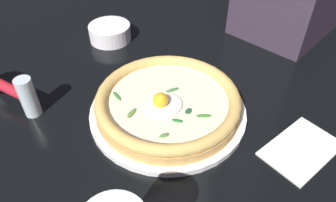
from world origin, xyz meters
TOP-DOWN VIEW (x-y plane):
  - ground_plane at (0.00, 0.00)m, footprint 2.40×2.40m
  - pizza_plate at (-0.00, -0.02)m, footprint 0.31×0.31m
  - pizza at (0.00, -0.02)m, footprint 0.28×0.28m
  - side_bowl at (-0.02, -0.34)m, footprint 0.11×0.11m
  - pizza_cutter at (0.26, -0.24)m, footprint 0.08×0.14m
  - folded_napkin at (-0.15, 0.18)m, footprint 0.15×0.11m
  - pepper_shaker at (0.22, -0.17)m, footprint 0.03×0.03m

SIDE VIEW (x-z plane):
  - ground_plane at x=0.00m, z-range -0.03..0.00m
  - folded_napkin at x=-0.15m, z-range 0.00..0.01m
  - pizza_plate at x=0.00m, z-range 0.00..0.01m
  - side_bowl at x=-0.02m, z-range 0.00..0.04m
  - pizza at x=0.00m, z-range 0.00..0.06m
  - pizza_cutter at x=0.26m, z-range 0.00..0.07m
  - pepper_shaker at x=0.22m, z-range 0.00..0.08m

